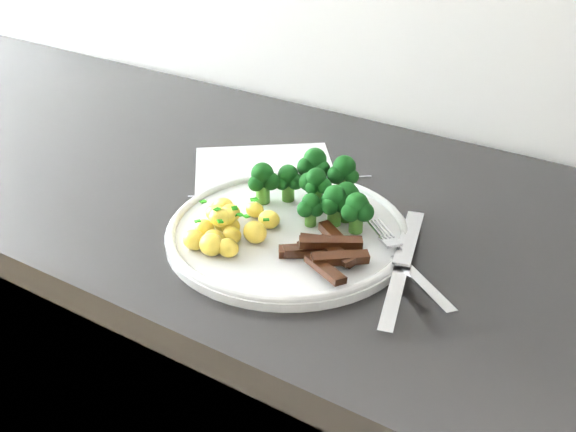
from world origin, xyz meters
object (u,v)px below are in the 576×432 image
fork (410,268)px  broccoli (321,187)px  beef_strips (325,251)px  plate (288,231)px  knife (398,281)px  potatoes (227,225)px  recipe_paper (268,188)px

fork → broccoli: bearing=156.5°
beef_strips → plate: bearing=157.0°
knife → potatoes: bearing=-172.4°
broccoli → fork: size_ratio=1.13×
plate → beef_strips: bearing=-23.0°
potatoes → beef_strips: potatoes is taller
potatoes → beef_strips: bearing=9.8°
beef_strips → fork: (0.09, 0.02, -0.00)m
potatoes → knife: 0.21m
broccoli → knife: size_ratio=0.76×
recipe_paper → fork: fork is taller
potatoes → fork: (0.22, 0.04, -0.01)m
broccoli → beef_strips: bearing=-56.8°
recipe_paper → beef_strips: size_ratio=3.10×
plate → broccoli: 0.07m
beef_strips → fork: bearing=13.1°
recipe_paper → fork: (0.25, -0.10, 0.02)m
plate → broccoli: bearing=79.2°
recipe_paper → broccoli: bearing=-17.5°
beef_strips → broccoli: bearing=123.2°
broccoli → beef_strips: (0.06, -0.09, -0.03)m
plate → knife: 0.16m
potatoes → knife: (0.21, 0.03, -0.02)m
knife → beef_strips: bearing=-175.5°
broccoli → fork: broccoli is taller
plate → potatoes: potatoes is taller
recipe_paper → plate: bearing=-45.0°
plate → fork: size_ratio=1.90×
broccoli → fork: 0.17m
potatoes → plate: bearing=43.2°
plate → fork: 0.16m
recipe_paper → beef_strips: 0.20m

